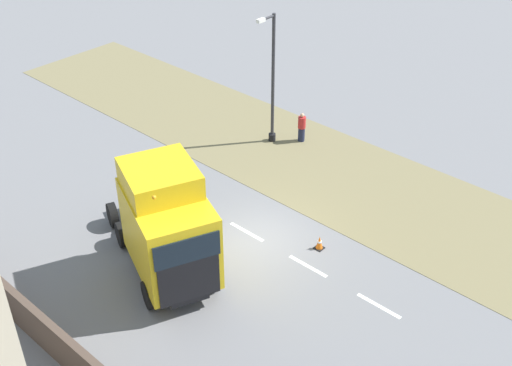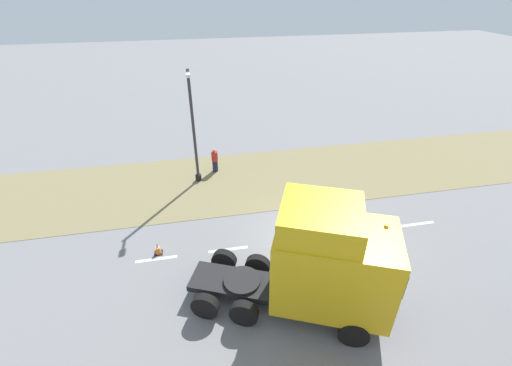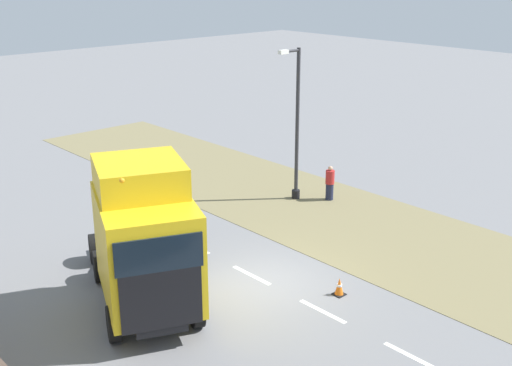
# 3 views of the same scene
# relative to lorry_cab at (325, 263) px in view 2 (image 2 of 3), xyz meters

# --- Properties ---
(ground_plane) EXTENTS (120.00, 120.00, 0.00)m
(ground_plane) POSITION_rel_lorry_cab_xyz_m (-3.88, 0.98, -2.34)
(ground_plane) COLOR slate
(ground_plane) RESTS_ON ground
(grass_verge) EXTENTS (7.00, 44.00, 0.01)m
(grass_verge) POSITION_rel_lorry_cab_xyz_m (-9.88, 0.98, -2.33)
(grass_verge) COLOR olive
(grass_verge) RESTS_ON ground
(lane_markings) EXTENTS (0.16, 14.60, 0.00)m
(lane_markings) POSITION_rel_lorry_cab_xyz_m (-3.88, 0.28, -2.34)
(lane_markings) COLOR white
(lane_markings) RESTS_ON ground
(lorry_cab) EXTENTS (5.08, 7.38, 4.79)m
(lorry_cab) POSITION_rel_lorry_cab_xyz_m (0.00, 0.00, 0.00)
(lorry_cab) COLOR black
(lorry_cab) RESTS_ON ground
(lamp_post) EXTENTS (1.30, 0.36, 6.63)m
(lamp_post) POSITION_rel_lorry_cab_xyz_m (-10.25, -3.92, 0.67)
(lamp_post) COLOR black
(lamp_post) RESTS_ON ground
(pedestrian) EXTENTS (0.39, 0.39, 1.56)m
(pedestrian) POSITION_rel_lorry_cab_xyz_m (-11.30, -2.80, -1.58)
(pedestrian) COLOR #1E233D
(pedestrian) RESTS_ON ground
(traffic_cone_lead) EXTENTS (0.36, 0.36, 0.58)m
(traffic_cone_lead) POSITION_rel_lorry_cab_xyz_m (-4.26, -6.04, -2.06)
(traffic_cone_lead) COLOR black
(traffic_cone_lead) RESTS_ON ground
(traffic_cone_trailing) EXTENTS (0.36, 0.36, 0.58)m
(traffic_cone_trailing) POSITION_rel_lorry_cab_xyz_m (-5.04, 3.13, -2.06)
(traffic_cone_trailing) COLOR black
(traffic_cone_trailing) RESTS_ON ground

